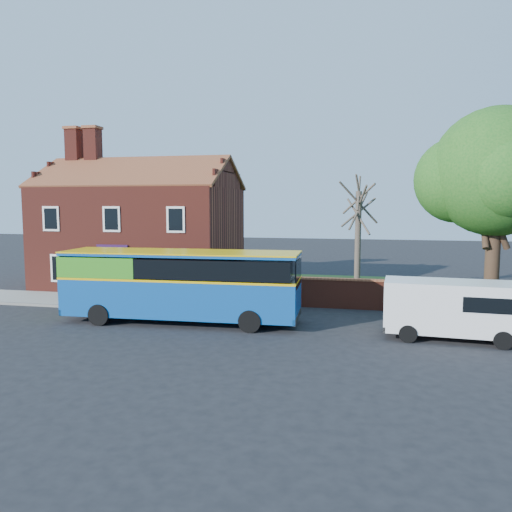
# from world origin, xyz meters

# --- Properties ---
(ground) EXTENTS (120.00, 120.00, 0.00)m
(ground) POSITION_xyz_m (0.00, 0.00, 0.00)
(ground) COLOR black
(ground) RESTS_ON ground
(pavement) EXTENTS (18.00, 3.50, 0.12)m
(pavement) POSITION_xyz_m (-7.00, 5.75, 0.06)
(pavement) COLOR gray
(pavement) RESTS_ON ground
(kerb) EXTENTS (18.00, 0.15, 0.14)m
(kerb) POSITION_xyz_m (-7.00, 4.00, 0.07)
(kerb) COLOR slate
(kerb) RESTS_ON ground
(grass_strip) EXTENTS (26.00, 12.00, 0.04)m
(grass_strip) POSITION_xyz_m (13.00, 13.00, 0.02)
(grass_strip) COLOR #426B28
(grass_strip) RESTS_ON ground
(shop_building) EXTENTS (12.30, 8.13, 10.50)m
(shop_building) POSITION_xyz_m (-7.02, 11.50, 3.41)
(shop_building) COLOR maroon
(shop_building) RESTS_ON ground
(boundary_wall) EXTENTS (22.00, 0.38, 1.60)m
(boundary_wall) POSITION_xyz_m (13.00, 7.00, 0.81)
(boundary_wall) COLOR maroon
(boundary_wall) RESTS_ON ground
(bus) EXTENTS (11.02, 3.16, 3.33)m
(bus) POSITION_xyz_m (-1.07, 2.26, 1.89)
(bus) COLOR #0E4A9A
(bus) RESTS_ON ground
(van_near) EXTENTS (5.52, 2.52, 2.37)m
(van_near) POSITION_xyz_m (11.12, 1.88, 1.33)
(van_near) COLOR white
(van_near) RESTS_ON ground
(large_tree) EXTENTS (8.74, 6.92, 10.67)m
(large_tree) POSITION_xyz_m (14.45, 10.19, 6.98)
(large_tree) COLOR black
(large_tree) RESTS_ON ground
(bare_tree) EXTENTS (2.55, 3.04, 6.80)m
(bare_tree) POSITION_xyz_m (7.13, 10.40, 3.49)
(bare_tree) COLOR #4C4238
(bare_tree) RESTS_ON ground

